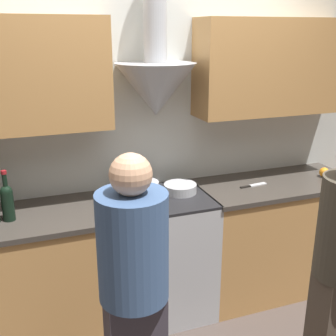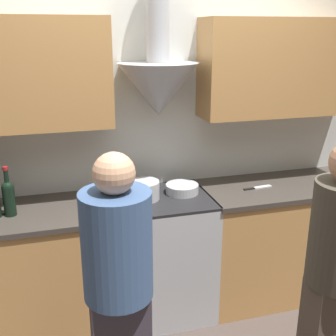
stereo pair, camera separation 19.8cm
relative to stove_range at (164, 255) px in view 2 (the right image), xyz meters
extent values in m
plane|color=#423833|center=(0.00, -0.31, -0.47)|extent=(12.00, 12.00, 0.00)
cube|color=silver|center=(0.00, 0.33, 0.83)|extent=(8.40, 0.06, 2.60)
cone|color=#A8AAAF|center=(0.00, 0.14, 1.21)|extent=(0.56, 0.56, 0.36)
cylinder|color=#A8AAAF|center=(0.00, 0.14, 1.73)|extent=(0.16, 0.16, 0.70)
cube|color=#B27F47|center=(-0.95, 0.15, 1.33)|extent=(1.24, 0.32, 0.70)
cube|color=#B27F47|center=(0.95, 0.15, 1.33)|extent=(1.24, 0.32, 0.70)
cube|color=#B27F47|center=(-0.95, 0.00, -0.02)|extent=(1.24, 0.60, 0.90)
cube|color=#38332D|center=(-0.95, 0.00, 0.44)|extent=(1.26, 0.62, 0.03)
cube|color=#B27F47|center=(0.95, 0.00, -0.02)|extent=(1.24, 0.60, 0.90)
cube|color=#38332D|center=(0.95, 0.00, 0.44)|extent=(1.27, 0.62, 0.03)
cube|color=#A8AAAF|center=(0.00, 0.00, -0.01)|extent=(0.66, 0.60, 0.91)
cube|color=black|center=(0.00, -0.30, -0.05)|extent=(0.46, 0.01, 0.41)
cube|color=black|center=(0.00, 0.00, 0.45)|extent=(0.66, 0.60, 0.02)
cube|color=#A8AAAF|center=(0.00, 0.27, 0.39)|extent=(0.66, 0.06, 0.10)
cylinder|color=black|center=(-1.03, -0.03, 0.56)|extent=(0.08, 0.08, 0.19)
sphere|color=black|center=(-1.03, -0.03, 0.65)|extent=(0.07, 0.07, 0.07)
cylinder|color=black|center=(-1.03, -0.03, 0.72)|extent=(0.03, 0.03, 0.09)
cylinder|color=maroon|center=(-1.03, -0.03, 0.78)|extent=(0.03, 0.03, 0.02)
cylinder|color=#A8AAAF|center=(-0.15, 0.01, 0.53)|extent=(0.23, 0.23, 0.13)
cylinder|color=#A8AAAF|center=(0.15, 0.04, 0.49)|extent=(0.24, 0.24, 0.07)
sphere|color=orange|center=(1.37, -0.03, 0.50)|extent=(0.08, 0.08, 0.08)
cube|color=silver|center=(0.77, -0.02, 0.47)|extent=(0.15, 0.05, 0.01)
cube|color=black|center=(0.65, -0.03, 0.47)|extent=(0.09, 0.03, 0.01)
cylinder|color=#38517A|center=(-0.49, -0.98, 0.67)|extent=(0.32, 0.32, 0.52)
sphere|color=tan|center=(-0.49, -0.98, 1.01)|extent=(0.19, 0.19, 0.19)
camera|label=1|loc=(-0.92, -2.62, 1.59)|focal=45.00mm
camera|label=2|loc=(-0.73, -2.68, 1.59)|focal=45.00mm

